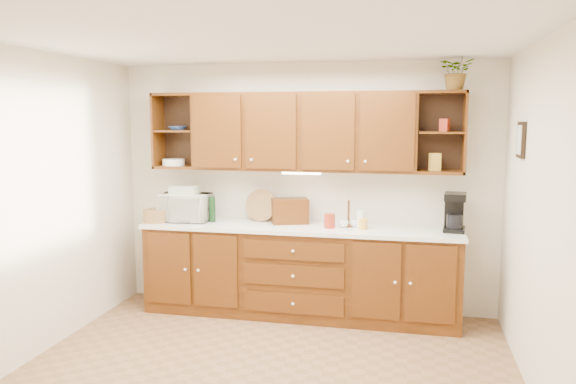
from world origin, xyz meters
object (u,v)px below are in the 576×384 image
at_px(bread_box, 290,211).
at_px(coffee_maker, 455,213).
at_px(microwave, 185,207).
at_px(potted_plant, 457,71).

bearing_deg(bread_box, coffee_maker, -22.64).
bearing_deg(microwave, potted_plant, -2.29).
relative_size(microwave, bread_box, 1.42).
distance_m(coffee_maker, potted_plant, 1.35).
bearing_deg(bread_box, potted_plant, -21.85).
bearing_deg(potted_plant, bread_box, 178.74).
height_order(microwave, coffee_maker, coffee_maker).
xyz_separation_m(microwave, potted_plant, (2.74, 0.07, 1.38)).
height_order(microwave, potted_plant, potted_plant).
relative_size(bread_box, potted_plant, 1.04).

